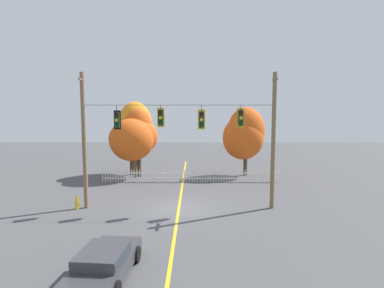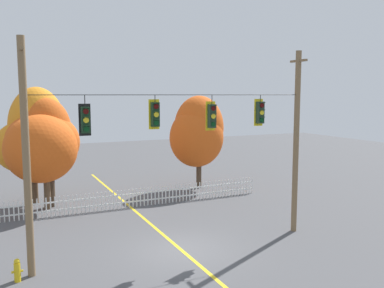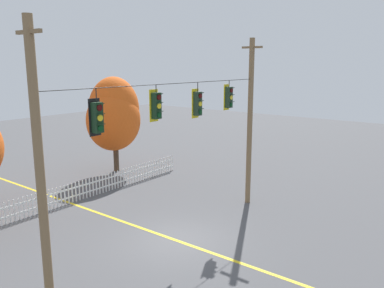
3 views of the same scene
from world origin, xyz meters
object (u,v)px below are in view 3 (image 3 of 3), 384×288
Objects in this scene: traffic_signal_northbound_secondary at (156,106)px; traffic_signal_westbound_side at (197,104)px; autumn_maple_far_west at (114,115)px; traffic_signal_southbound_primary at (97,117)px; traffic_signal_northbound_primary at (229,97)px.

traffic_signal_northbound_secondary is 0.91× the size of traffic_signal_westbound_side.
traffic_signal_northbound_secondary and traffic_signal_westbound_side have the same top height.
autumn_maple_far_west is at bearing 56.25° from traffic_signal_northbound_secondary.
traffic_signal_westbound_side is at bearing 0.00° from traffic_signal_southbound_primary.
traffic_signal_northbound_primary is at bearing -0.00° from traffic_signal_westbound_side.
traffic_signal_northbound_secondary is 0.21× the size of autumn_maple_far_west.
traffic_signal_westbound_side is 10.99m from autumn_maple_far_west.
traffic_signal_southbound_primary is 1.09× the size of traffic_signal_northbound_primary.
traffic_signal_northbound_primary is at bearing -100.35° from autumn_maple_far_west.
traffic_signal_westbound_side is at bearing 180.00° from traffic_signal_northbound_primary.
traffic_signal_northbound_primary is 10.33m from autumn_maple_far_west.
traffic_signal_southbound_primary is 1.11× the size of traffic_signal_northbound_secondary.
traffic_signal_southbound_primary is 5.15m from traffic_signal_westbound_side.
traffic_signal_northbound_primary is 0.21× the size of autumn_maple_far_west.
traffic_signal_northbound_primary reaches higher than autumn_maple_far_west.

